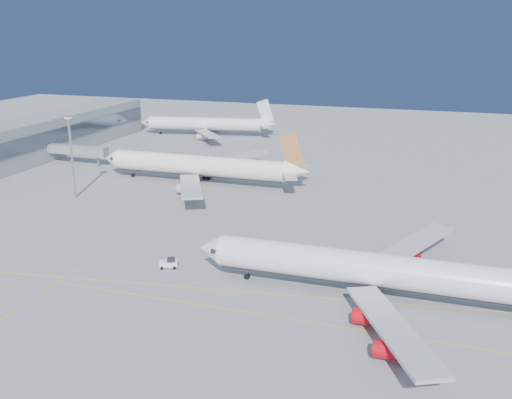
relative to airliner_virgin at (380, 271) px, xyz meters
name	(u,v)px	position (x,y,z in m)	size (l,w,h in m)	color
ground	(274,280)	(-20.58, 1.15, -5.30)	(500.00, 500.00, 0.00)	slate
terminal	(51,134)	(-135.51, 86.15, 2.21)	(18.40, 110.00, 15.00)	gray
jet_bridge	(80,150)	(-113.68, 73.15, -0.13)	(23.60, 3.60, 6.90)	gray
taxiway_lines	(216,259)	(-35.29, 7.49, -5.29)	(118.86, 140.00, 0.02)	#F3B60D
airliner_virgin	(380,271)	(0.00, 0.00, 0.00)	(71.14, 64.10, 17.59)	white
airliner_etihad	(202,166)	(-62.25, 63.48, 0.26)	(69.78, 64.70, 18.27)	white
airliner_third	(208,124)	(-91.95, 139.74, -0.18)	(62.88, 57.32, 16.92)	white
pushback_tug	(169,263)	(-42.90, 0.36, -4.33)	(4.17, 3.31, 2.11)	white
light_mast	(71,150)	(-91.35, 37.59, 8.79)	(2.06, 2.06, 23.88)	gray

